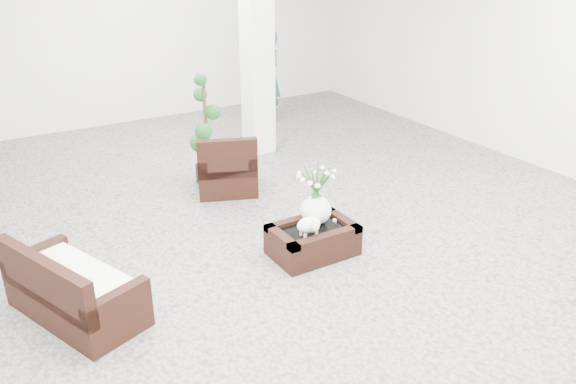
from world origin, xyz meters
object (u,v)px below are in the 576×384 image
loveseat (74,281)px  topiary (206,130)px  coffee_table (313,241)px  armchair (226,162)px

loveseat → topiary: size_ratio=0.89×
coffee_table → loveseat: size_ratio=0.66×
coffee_table → topiary: size_ratio=0.59×
armchair → loveseat: size_ratio=0.61×
coffee_table → topiary: 2.60m
coffee_table → topiary: topiary is taller
armchair → topiary: (-0.08, 0.44, 0.35)m
armchair → topiary: topiary is taller
armchair → loveseat: bearing=59.7°
coffee_table → loveseat: (-2.46, 0.19, 0.20)m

